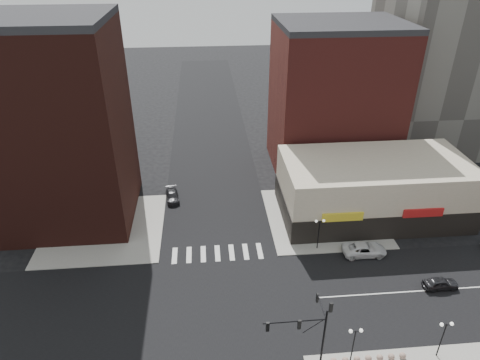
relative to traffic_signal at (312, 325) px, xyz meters
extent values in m
plane|color=black|center=(-7.24, 7.83, -4.96)|extent=(240.00, 240.00, 0.00)
cube|color=black|center=(-7.24, 7.83, -4.95)|extent=(200.00, 14.00, 0.02)
cube|color=black|center=(-7.24, 7.83, -4.95)|extent=(14.00, 200.00, 0.02)
cube|color=gray|center=(-21.74, 22.33, -4.90)|extent=(15.00, 15.00, 0.12)
cube|color=gray|center=(7.26, 22.33, -4.90)|extent=(15.00, 15.00, 0.12)
cube|color=#371611|center=(-26.24, 26.33, 7.54)|extent=(16.00, 15.00, 25.00)
cube|color=#371611|center=(-39.24, 41.83, 1.04)|extent=(20.00, 18.00, 12.00)
cube|color=maroon|center=(11.76, 37.33, 6.04)|extent=(18.00, 15.00, 22.00)
cube|color=beige|center=(13.76, 22.83, -0.96)|extent=(24.00, 12.00, 8.00)
cube|color=black|center=(13.76, 22.83, -3.26)|extent=(24.20, 12.20, 3.40)
cylinder|color=black|center=(0.96, -0.37, -1.46)|extent=(0.18, 0.18, 7.00)
cylinder|color=black|center=(-1.64, -0.37, 1.04)|extent=(5.20, 0.11, 0.11)
cylinder|color=black|center=(-0.04, -0.37, 0.34)|extent=(1.72, 0.06, 1.46)
cylinder|color=black|center=(0.96, 1.13, 1.04)|extent=(0.11, 3.00, 0.11)
cube|color=black|center=(-3.84, -0.37, 0.64)|extent=(0.28, 0.18, 0.95)
sphere|color=red|center=(-3.84, -0.37, 0.94)|extent=(0.16, 0.16, 0.16)
cube|color=black|center=(-1.24, -0.37, 0.64)|extent=(0.28, 0.18, 0.95)
sphere|color=red|center=(-1.24, -0.37, 0.94)|extent=(0.16, 0.16, 0.16)
cube|color=black|center=(0.96, 2.43, 0.64)|extent=(0.18, 0.28, 0.95)
sphere|color=red|center=(0.96, 2.43, 0.94)|extent=(0.16, 0.16, 0.16)
cube|color=black|center=(1.21, -0.37, 2.34)|extent=(0.28, 0.18, 0.95)
sphere|color=red|center=(1.21, -0.37, 2.64)|extent=(0.16, 0.16, 0.16)
cylinder|color=black|center=(3.76, -0.17, -2.84)|extent=(0.11, 0.11, 4.00)
cylinder|color=black|center=(3.76, -0.17, -0.94)|extent=(0.90, 0.06, 0.06)
sphere|color=white|center=(3.31, -0.17, -0.84)|extent=(0.32, 0.32, 0.32)
sphere|color=white|center=(4.21, -0.17, -0.84)|extent=(0.32, 0.32, 0.32)
cylinder|color=black|center=(11.76, -0.17, -2.84)|extent=(0.11, 0.11, 4.00)
cylinder|color=black|center=(11.76, -0.17, -0.94)|extent=(0.90, 0.06, 0.06)
sphere|color=white|center=(11.31, -0.17, -0.84)|extent=(0.32, 0.32, 0.32)
sphere|color=white|center=(12.21, -0.17, -0.84)|extent=(0.32, 0.32, 0.32)
cylinder|color=black|center=(4.76, 15.83, -2.84)|extent=(0.11, 0.11, 4.00)
cylinder|color=black|center=(4.76, 15.83, -0.94)|extent=(0.90, 0.06, 0.06)
sphere|color=white|center=(4.31, 15.83, -0.84)|extent=(0.32, 0.32, 0.32)
sphere|color=white|center=(5.21, 15.83, -0.84)|extent=(0.32, 0.32, 0.32)
sphere|color=#896B5E|center=(3.31, -0.17, -4.55)|extent=(0.59, 0.59, 0.59)
sphere|color=#896B5E|center=(4.36, -0.17, -4.55)|extent=(0.59, 0.59, 0.59)
sphere|color=#896B5E|center=(5.41, -0.17, -4.55)|extent=(0.59, 0.59, 0.59)
sphere|color=#896B5E|center=(6.46, -0.17, -4.55)|extent=(0.59, 0.59, 0.59)
sphere|color=#896B5E|center=(7.51, -0.17, -4.55)|extent=(0.59, 0.59, 0.59)
sphere|color=#896B5E|center=(8.56, -0.17, -4.55)|extent=(0.59, 0.59, 0.59)
imported|color=silver|center=(10.09, 14.33, -4.24)|extent=(5.21, 2.44, 1.44)
imported|color=black|center=(16.33, 8.13, -4.32)|extent=(3.77, 1.55, 1.28)
imported|color=black|center=(-13.27, 28.67, -4.33)|extent=(2.34, 4.52, 1.25)
camera|label=1|loc=(-8.19, -24.17, 28.06)|focal=32.00mm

